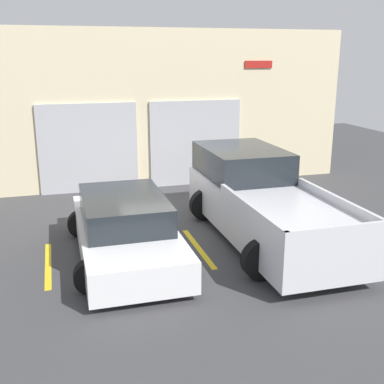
% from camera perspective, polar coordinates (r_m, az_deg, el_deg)
% --- Properties ---
extents(ground_plane, '(28.00, 28.00, 0.00)m').
position_cam_1_polar(ground_plane, '(12.17, -2.13, -2.94)').
color(ground_plane, '#3D3D3F').
extents(shophouse_building, '(12.57, 0.68, 4.70)m').
position_cam_1_polar(shophouse_building, '(14.82, -5.35, 9.60)').
color(shophouse_building, beige).
rests_on(shophouse_building, ground).
extents(pickup_truck, '(2.46, 5.51, 1.80)m').
position_cam_1_polar(pickup_truck, '(10.76, 8.11, -0.96)').
color(pickup_truck, silver).
rests_on(pickup_truck, ground).
extents(sedan_white, '(2.20, 4.46, 1.25)m').
position_cam_1_polar(sedan_white, '(9.76, -7.93, -4.33)').
color(sedan_white, white).
rests_on(sedan_white, ground).
extents(parking_stripe_far_left, '(0.12, 2.20, 0.01)m').
position_cam_1_polar(parking_stripe_far_left, '(9.87, -16.68, -8.25)').
color(parking_stripe_far_left, gold).
rests_on(parking_stripe_far_left, ground).
extents(parking_stripe_left, '(0.12, 2.20, 0.01)m').
position_cam_1_polar(parking_stripe_left, '(10.24, 0.78, -6.65)').
color(parking_stripe_left, gold).
rests_on(parking_stripe_left, ground).
extents(parking_stripe_centre, '(0.12, 2.20, 0.01)m').
position_cam_1_polar(parking_stripe_centre, '(11.44, 15.67, -4.79)').
color(parking_stripe_centre, gold).
rests_on(parking_stripe_centre, ground).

